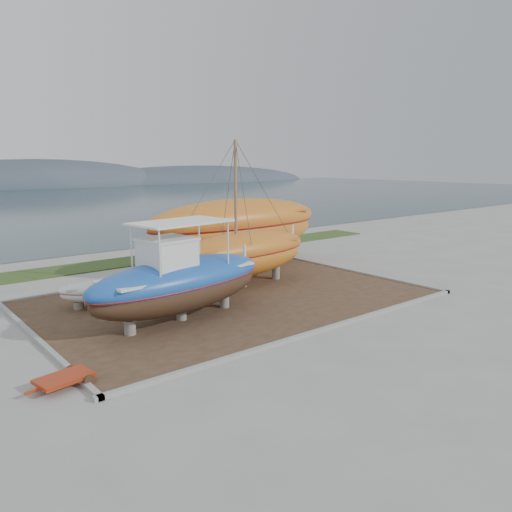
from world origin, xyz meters
TOP-DOWN VIEW (x-y plane):
  - ground at (0.00, 0.00)m, footprint 140.00×140.00m
  - dirt_patch at (0.00, 4.00)m, footprint 18.00×12.00m
  - curb_frame at (0.00, 4.00)m, footprint 18.60×12.60m
  - grass_strip at (0.00, 15.50)m, footprint 44.00×3.00m
  - blue_caique at (-3.68, 2.57)m, footprint 8.92×3.86m
  - white_dinghy at (-5.41, 6.41)m, footprint 4.24×2.97m
  - orange_sailboat at (1.74, 5.39)m, footprint 9.02×3.33m
  - orange_bare_hull at (4.68, 9.67)m, footprint 12.70×3.96m
  - red_trailer at (-9.59, -0.61)m, footprint 2.53×1.56m

SIDE VIEW (x-z plane):
  - ground at x=0.00m, z-range 0.00..0.00m
  - dirt_patch at x=0.00m, z-range 0.00..0.06m
  - grass_strip at x=0.00m, z-range 0.00..0.08m
  - curb_frame at x=0.00m, z-range 0.00..0.15m
  - red_trailer at x=-9.59m, z-range 0.00..0.33m
  - white_dinghy at x=-5.41m, z-range 0.06..1.26m
  - orange_bare_hull at x=4.68m, z-range 0.06..4.21m
  - blue_caique at x=-3.68m, z-range 0.06..4.21m
  - orange_sailboat at x=1.74m, z-range 0.06..7.65m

